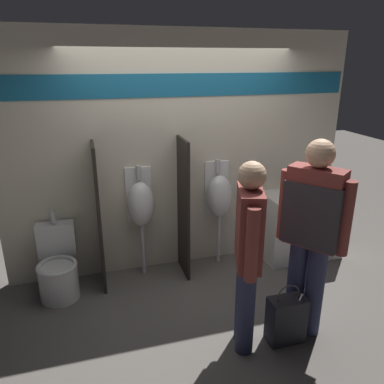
# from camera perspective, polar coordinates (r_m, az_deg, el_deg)

# --- Properties ---
(ground_plane) EXTENTS (16.00, 16.00, 0.00)m
(ground_plane) POSITION_cam_1_polar(r_m,az_deg,el_deg) (4.30, 0.65, -14.07)
(ground_plane) COLOR #5B5651
(display_wall) EXTENTS (4.01, 0.07, 2.70)m
(display_wall) POSITION_cam_1_polar(r_m,az_deg,el_deg) (4.28, -1.61, 5.79)
(display_wall) COLOR beige
(display_wall) RESTS_ON ground_plane
(sink_counter) EXTENTS (0.98, 0.51, 0.84)m
(sink_counter) POSITION_cam_1_polar(r_m,az_deg,el_deg) (4.91, 16.21, -4.83)
(sink_counter) COLOR silver
(sink_counter) RESTS_ON ground_plane
(sink_basin) EXTENTS (0.38, 0.38, 0.27)m
(sink_basin) POSITION_cam_1_polar(r_m,az_deg,el_deg) (4.76, 15.92, 0.65)
(sink_basin) COLOR white
(sink_basin) RESTS_ON sink_counter
(cell_phone) EXTENTS (0.07, 0.14, 0.01)m
(cell_phone) POSITION_cam_1_polar(r_m,az_deg,el_deg) (4.53, 14.24, -0.92)
(cell_phone) COLOR #232328
(cell_phone) RESTS_ON sink_counter
(divider_near_counter) EXTENTS (0.03, 0.45, 1.59)m
(divider_near_counter) POSITION_cam_1_polar(r_m,az_deg,el_deg) (4.09, -13.99, -3.84)
(divider_near_counter) COLOR #28231E
(divider_near_counter) RESTS_ON ground_plane
(divider_mid) EXTENTS (0.03, 0.45, 1.59)m
(divider_mid) POSITION_cam_1_polar(r_m,az_deg,el_deg) (4.21, -1.31, -2.56)
(divider_mid) COLOR #28231E
(divider_mid) RESTS_ON ground_plane
(urinal_near_counter) EXTENTS (0.31, 0.26, 1.29)m
(urinal_near_counter) POSITION_cam_1_polar(r_m,az_deg,el_deg) (4.19, -7.82, -1.87)
(urinal_near_counter) COLOR silver
(urinal_near_counter) RESTS_ON ground_plane
(urinal_far) EXTENTS (0.31, 0.26, 1.29)m
(urinal_far) POSITION_cam_1_polar(r_m,az_deg,el_deg) (4.41, 4.17, -0.66)
(urinal_far) COLOR silver
(urinal_far) RESTS_ON ground_plane
(toilet) EXTENTS (0.41, 0.57, 0.88)m
(toilet) POSITION_cam_1_polar(r_m,az_deg,el_deg) (4.26, -19.73, -11.01)
(toilet) COLOR white
(toilet) RESTS_ON ground_plane
(person_in_vest) EXTENTS (0.46, 0.53, 1.79)m
(person_in_vest) POSITION_cam_1_polar(r_m,az_deg,el_deg) (3.35, 17.82, -4.99)
(person_in_vest) COLOR #282D4C
(person_in_vest) RESTS_ON ground_plane
(person_with_lanyard) EXTENTS (0.31, 0.56, 1.66)m
(person_with_lanyard) POSITION_cam_1_polar(r_m,az_deg,el_deg) (3.09, 8.50, -8.86)
(person_with_lanyard) COLOR #282D4C
(person_with_lanyard) RESTS_ON ground_plane
(shopping_bag) EXTENTS (0.33, 0.18, 0.57)m
(shopping_bag) POSITION_cam_1_polar(r_m,az_deg,el_deg) (3.58, 14.16, -18.28)
(shopping_bag) COLOR #232328
(shopping_bag) RESTS_ON ground_plane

